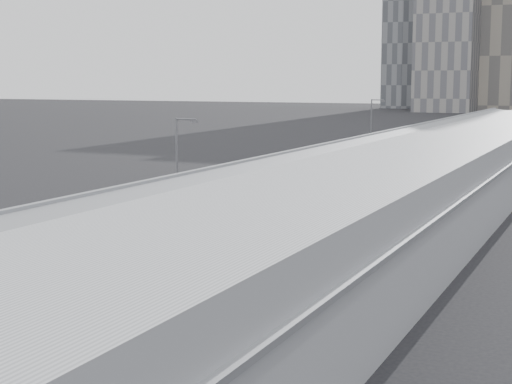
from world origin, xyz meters
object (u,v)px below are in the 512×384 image
Objects in this scene: bus_5 at (372,171)px; bus_7 at (426,153)px; bus_4 at (329,186)px; street_lamp_near at (179,166)px; bus_6 at (396,162)px; bus_3 at (277,205)px; bus_1 at (18,299)px; bus_2 at (184,240)px; shipping_container at (385,151)px; suv at (416,146)px; street_lamp_far at (372,127)px.

bus_7 is at bearing 91.69° from bus_5.
bus_4 is at bearing -86.26° from bus_5.
bus_5 is at bearing 79.88° from street_lamp_near.
bus_6 is 0.98× the size of bus_7.
bus_4 is at bearing -88.03° from bus_6.
bus_7 reaches higher than bus_6.
bus_7 reaches higher than bus_5.
bus_3 is 1.01× the size of bus_7.
bus_1 is 0.90× the size of bus_2.
bus_1 is 83.73m from bus_7.
bus_1 is at bearing -86.51° from bus_5.
street_lamp_near reaches higher than bus_3.
bus_3 is at bearing 38.86° from street_lamp_near.
bus_7 reaches higher than bus_3.
bus_5 is 28.98m from shipping_container.
bus_5 is 2.21× the size of shipping_container.
bus_6 is 2.32× the size of shipping_container.
street_lamp_near is 81.05m from suv.
bus_1 is 0.97× the size of bus_4.
bus_2 reaches higher than bus_3.
bus_2 is 67.63m from street_lamp_far.
bus_7 reaches higher than suv.
street_lamp_far is at bearing -69.69° from suv.
bus_7 is 2.38× the size of shipping_container.
bus_6 is 18.77m from shipping_container.
bus_2 is (0.63, 14.77, 0.18)m from bus_1.
street_lamp_near is at bearing 122.41° from bus_2.
bus_5 is (-0.31, 28.55, -0.14)m from bus_3.
bus_1 is 1.39× the size of street_lamp_near.
suv is at bearing 91.40° from bus_1.
street_lamp_near is 0.97× the size of street_lamp_far.
bus_6 is at bearing -93.80° from bus_7.
bus_5 is at bearing -92.53° from bus_7.
bus_3 is 13.55m from bus_4.
bus_7 reaches higher than shipping_container.
bus_2 is 44.44m from bus_5.
bus_1 is 0.98× the size of bus_5.
bus_1 reaches higher than shipping_container.
street_lamp_far is 1.60× the size of shipping_container.
street_lamp_far is (-6.81, 22.68, 3.79)m from bus_5.
street_lamp_far is (-6.86, 81.88, 3.81)m from bus_1.
shipping_container is (-7.03, 72.71, -0.32)m from bus_2.
bus_4 is (-0.23, 13.55, -0.10)m from bus_3.
street_lamp_far is (-7.49, 67.11, 3.63)m from bus_2.
shipping_container is at bearing 92.21° from bus_1.
bus_1 reaches higher than suv.
bus_2 is at bearing -90.84° from bus_7.
bus_3 is 8.83m from street_lamp_near.
bus_2 is at bearing -64.04° from suv.
bus_4 is 1.44× the size of street_lamp_near.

